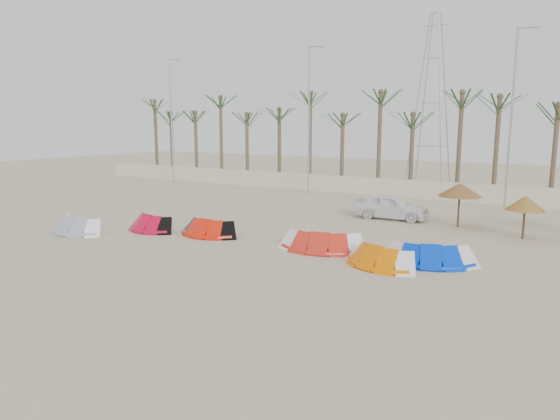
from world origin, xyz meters
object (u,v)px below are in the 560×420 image
Objects in this scene: kite_red_left at (154,222)px; car at (391,207)px; parasol_mid at (525,203)px; kite_grey at (81,224)px; kite_orange at (381,254)px; kite_red_right at (325,240)px; kite_blue at (432,253)px; kite_red_mid at (212,227)px; parasol_left at (460,190)px.

kite_red_left is 0.73× the size of car.
car is at bearing 166.58° from parasol_mid.
kite_red_left is at bearing 39.81° from kite_grey.
car reaches higher than kite_orange.
kite_red_left is at bearing -155.05° from parasol_mid.
kite_red_right is 1.88× the size of parasol_mid.
kite_orange is 1.69× the size of parasol_mid.
kite_blue is at bearing 38.27° from kite_orange.
parasol_mid is (12.93, 6.92, 1.28)m from kite_red_mid.
kite_red_mid is at bearing -177.00° from kite_blue.
parasol_left reaches higher than kite_red_right.
kite_red_right is 9.69m from parasol_mid.
parasol_mid is (18.90, 9.79, 1.28)m from kite_grey.
kite_grey is at bearing -140.19° from kite_red_left.
kite_red_right is at bearing -115.92° from parasol_left.
kite_blue is (13.65, 1.15, 0.00)m from kite_red_left.
kite_grey is 21.32m from parasol_mid.
kite_grey is 1.05× the size of kite_red_mid.
parasol_mid is (16.18, 7.52, 1.28)m from kite_red_left.
parasol_left is (-0.67, 7.66, 1.54)m from kite_blue.
car is at bearing 118.74° from kite_blue.
kite_grey is 1.58× the size of parasol_mid.
kite_red_right is 8.86m from parasol_left.
kite_red_right and kite_blue have the same top height.
kite_grey is at bearing -164.77° from kite_red_right.
car is (11.97, 11.44, 0.29)m from kite_grey.
kite_blue is 7.84m from parasol_left.
kite_grey is at bearing -152.61° from parasol_mid.
car is at bearing 55.00° from kite_red_mid.
kite_red_left and kite_orange have the same top height.
parasol_mid is at bearing -105.71° from car.
kite_orange is at bearing -118.36° from parasol_mid.
kite_orange and kite_blue have the same top height.
car is at bearing 43.73° from kite_grey.
car is (-2.82, 9.27, 0.29)m from kite_orange.
kite_red_mid is 5.93m from kite_red_right.
kite_red_mid and kite_blue have the same top height.
kite_red_left is 13.69m from kite_blue.
kite_red_mid is at bearing -151.86° from parasol_mid.
parasol_mid reaches higher than kite_blue.
kite_red_mid is 10.47m from car.
kite_red_mid is 0.88× the size of kite_orange.
kite_blue is at bearing 4.83° from kite_red_left.
parasol_mid is (4.11, 7.62, 1.28)m from kite_orange.
car reaches higher than kite_red_mid.
kite_red_right is 1.67× the size of parasol_left.
kite_grey and kite_red_left have the same top height.
kite_red_left is 17.89m from parasol_mid.
parasol_mid reaches higher than kite_orange.
kite_red_right is 1.04× the size of kite_blue.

